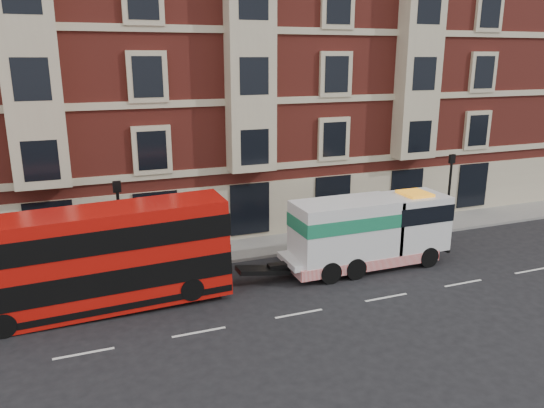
{
  "coord_description": "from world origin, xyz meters",
  "views": [
    {
      "loc": [
        -7.8,
        -17.19,
        9.76
      ],
      "look_at": [
        0.42,
        4.0,
        3.39
      ],
      "focal_mm": 35.0,
      "sensor_mm": 36.0,
      "label": 1
    }
  ],
  "objects": [
    {
      "name": "pedestrian",
      "position": [
        -10.21,
        7.5,
        1.03
      ],
      "size": [
        0.76,
        0.74,
        1.75
      ],
      "primitive_type": "imported",
      "rotation": [
        0.0,
        0.0,
        -0.73
      ],
      "color": "black",
      "rests_on": "sidewalk"
    },
    {
      "name": "ground",
      "position": [
        0.0,
        0.0,
        0.0
      ],
      "size": [
        120.0,
        120.0,
        0.0
      ],
      "primitive_type": "plane",
      "color": "black",
      "rests_on": "ground"
    },
    {
      "name": "lamp_post_east",
      "position": [
        12.0,
        6.2,
        2.68
      ],
      "size": [
        0.35,
        0.15,
        4.35
      ],
      "color": "black",
      "rests_on": "sidewalk"
    },
    {
      "name": "sidewalk",
      "position": [
        0.0,
        7.5,
        0.07
      ],
      "size": [
        90.0,
        3.0,
        0.15
      ],
      "primitive_type": "cube",
      "color": "slate",
      "rests_on": "ground"
    },
    {
      "name": "double_decker_bus",
      "position": [
        -7.17,
        3.21,
        2.18
      ],
      "size": [
        10.17,
        2.33,
        4.11
      ],
      "color": "red",
      "rests_on": "ground"
    },
    {
      "name": "victorian_terrace",
      "position": [
        0.5,
        15.0,
        10.07
      ],
      "size": [
        45.0,
        12.0,
        20.4
      ],
      "color": "maroon",
      "rests_on": "ground"
    },
    {
      "name": "tow_truck",
      "position": [
        4.88,
        3.21,
        1.8
      ],
      "size": [
        8.14,
        2.41,
        3.39
      ],
      "color": "silver",
      "rests_on": "ground"
    },
    {
      "name": "lamp_post_west",
      "position": [
        -6.0,
        6.2,
        2.68
      ],
      "size": [
        0.35,
        0.15,
        4.35
      ],
      "color": "black",
      "rests_on": "sidewalk"
    }
  ]
}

